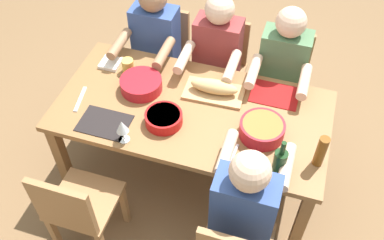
% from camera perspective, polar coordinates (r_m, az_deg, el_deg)
% --- Properties ---
extents(ground_plane, '(8.00, 8.00, 0.00)m').
position_cam_1_polar(ground_plane, '(3.42, 0.00, -7.05)').
color(ground_plane, brown).
extents(dining_table, '(1.78, 0.90, 0.74)m').
position_cam_1_polar(dining_table, '(2.91, 0.00, 0.34)').
color(dining_table, olive).
rests_on(dining_table, ground_plane).
extents(diner_near_right, '(0.41, 0.53, 1.20)m').
position_cam_1_polar(diner_near_right, '(2.47, 6.90, -11.23)').
color(diner_near_right, '#2D2D38').
rests_on(diner_near_right, ground_plane).
extents(chair_far_left, '(0.40, 0.40, 0.85)m').
position_cam_1_polar(chair_far_left, '(3.68, -3.72, 8.75)').
color(chair_far_left, '#9E7044').
rests_on(chair_far_left, ground_plane).
extents(diner_far_left, '(0.41, 0.53, 1.20)m').
position_cam_1_polar(diner_far_left, '(3.41, -4.96, 9.66)').
color(diner_far_left, '#2D2D38').
rests_on(diner_far_left, ground_plane).
extents(chair_near_left, '(0.40, 0.40, 0.85)m').
position_cam_1_polar(chair_near_left, '(2.79, -14.82, -11.06)').
color(chair_near_left, '#9E7044').
rests_on(chair_near_left, ground_plane).
extents(chair_far_right, '(0.40, 0.40, 0.85)m').
position_cam_1_polar(chair_far_right, '(3.52, 11.54, 5.54)').
color(chair_far_right, '#9E7044').
rests_on(chair_far_right, ground_plane).
extents(diner_far_right, '(0.41, 0.53, 1.20)m').
position_cam_1_polar(diner_far_right, '(3.24, 11.56, 6.25)').
color(diner_far_right, '#2D2D38').
rests_on(diner_far_right, ground_plane).
extents(chair_far_center, '(0.40, 0.40, 0.85)m').
position_cam_1_polar(chair_far_center, '(3.56, 3.76, 7.24)').
color(chair_far_center, '#9E7044').
rests_on(chair_far_center, ground_plane).
extents(diner_far_center, '(0.41, 0.53, 1.20)m').
position_cam_1_polar(diner_far_center, '(3.29, 3.11, 8.08)').
color(diner_far_center, '#2D2D38').
rests_on(diner_far_center, ground_plane).
extents(serving_bowl_fruit, '(0.28, 0.28, 0.10)m').
position_cam_1_polar(serving_bowl_fruit, '(2.69, 9.14, -1.12)').
color(serving_bowl_fruit, '#B21923').
rests_on(serving_bowl_fruit, dining_table).
extents(serving_bowl_greens, '(0.24, 0.24, 0.08)m').
position_cam_1_polar(serving_bowl_greens, '(2.74, -3.72, 0.30)').
color(serving_bowl_greens, red).
rests_on(serving_bowl_greens, dining_table).
extents(serving_bowl_pasta, '(0.28, 0.28, 0.09)m').
position_cam_1_polar(serving_bowl_pasta, '(2.96, -6.67, 4.73)').
color(serving_bowl_pasta, '#B21923').
rests_on(serving_bowl_pasta, dining_table).
extents(cutting_board, '(0.41, 0.24, 0.02)m').
position_cam_1_polar(cutting_board, '(2.94, 2.88, 3.61)').
color(cutting_board, tan).
rests_on(cutting_board, dining_table).
extents(bread_loaf, '(0.32, 0.12, 0.09)m').
position_cam_1_polar(bread_loaf, '(2.90, 2.92, 4.38)').
color(bread_loaf, tan).
rests_on(bread_loaf, cutting_board).
extents(wine_bottle, '(0.08, 0.08, 0.29)m').
position_cam_1_polar(wine_bottle, '(2.48, 11.34, -5.59)').
color(wine_bottle, '#193819').
rests_on(wine_bottle, dining_table).
extents(beer_bottle, '(0.06, 0.06, 0.22)m').
position_cam_1_polar(beer_bottle, '(2.58, 16.50, -3.95)').
color(beer_bottle, brown).
rests_on(beer_bottle, dining_table).
extents(wine_glass, '(0.08, 0.08, 0.17)m').
position_cam_1_polar(wine_glass, '(2.62, -9.12, -0.94)').
color(wine_glass, silver).
rests_on(wine_glass, dining_table).
extents(fork_near_right, '(0.03, 0.17, 0.01)m').
position_cam_1_polar(fork_near_right, '(2.61, 5.46, -4.55)').
color(fork_near_right, silver).
rests_on(fork_near_right, dining_table).
extents(cup_far_left, '(0.08, 0.08, 0.10)m').
position_cam_1_polar(cup_far_left, '(3.11, -8.38, 7.03)').
color(cup_far_left, gold).
rests_on(cup_far_left, dining_table).
extents(fork_far_left, '(0.03, 0.17, 0.01)m').
position_cam_1_polar(fork_far_left, '(3.13, -4.56, 6.62)').
color(fork_far_left, silver).
rests_on(fork_far_left, dining_table).
extents(placemat_near_left, '(0.32, 0.23, 0.01)m').
position_cam_1_polar(placemat_near_left, '(2.81, -11.37, -0.39)').
color(placemat_near_left, black).
rests_on(placemat_near_left, dining_table).
extents(placemat_far_right, '(0.32, 0.23, 0.01)m').
position_cam_1_polar(placemat_far_right, '(2.99, 10.73, 3.29)').
color(placemat_far_right, maroon).
rests_on(placemat_far_right, dining_table).
extents(carving_knife, '(0.07, 0.23, 0.01)m').
position_cam_1_polar(carving_knife, '(3.00, -14.39, 2.67)').
color(carving_knife, silver).
rests_on(carving_knife, dining_table).
extents(napkin_stack, '(0.14, 0.14, 0.02)m').
position_cam_1_polar(napkin_stack, '(3.21, -10.59, 7.32)').
color(napkin_stack, white).
rests_on(napkin_stack, dining_table).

